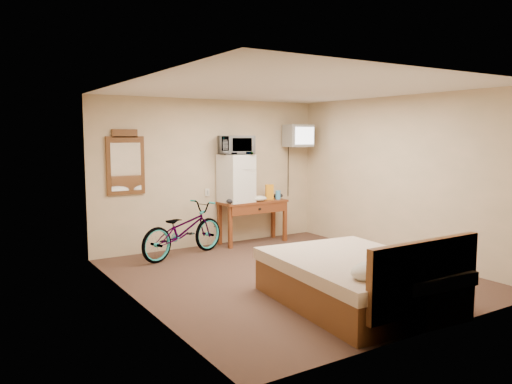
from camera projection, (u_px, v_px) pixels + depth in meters
room at (290, 184)px, 6.63m from camera, size 4.60×4.64×2.50m
desk at (254, 208)px, 8.75m from camera, size 1.23×0.49×0.75m
mini_fridge at (236, 178)px, 8.56m from camera, size 0.56×0.54×0.82m
microwave at (236, 145)px, 8.49m from camera, size 0.67×0.54×0.32m
snack_bag at (269, 192)px, 8.92m from camera, size 0.15×0.12×0.27m
blue_cup at (278, 195)px, 8.96m from camera, size 0.09×0.09×0.16m
cloth_cream at (258, 198)px, 8.68m from camera, size 0.31×0.24×0.10m
cloth_dark_a at (233, 201)px, 8.37m from camera, size 0.25×0.19×0.09m
cloth_dark_b at (278, 196)px, 9.11m from camera, size 0.20×0.16×0.09m
crt_television at (298, 136)px, 9.13m from camera, size 0.50×0.59×0.40m
wall_mirror at (126, 163)px, 7.72m from camera, size 0.60×0.04×1.01m
bicycle at (183, 230)px, 7.79m from camera, size 1.70×1.02×0.84m
bed at (359, 280)px, 5.56m from camera, size 1.71×2.16×0.90m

